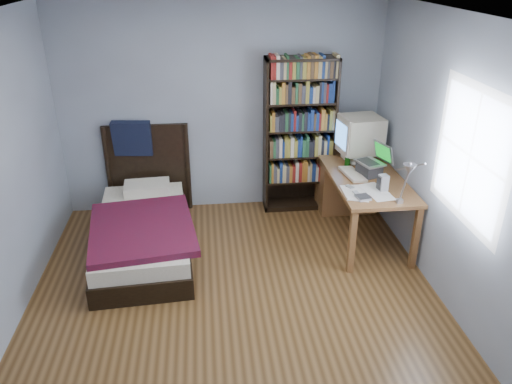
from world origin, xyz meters
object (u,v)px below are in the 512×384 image
(desk, at_px, (351,183))
(speaker, at_px, (383,183))
(soda_can, at_px, (347,162))
(bed, at_px, (144,226))
(crt_monitor, at_px, (359,135))
(bookshelf, at_px, (299,136))
(desk_lamp, at_px, (408,173))
(keyboard, at_px, (353,174))
(laptop, at_px, (371,166))

(desk, bearing_deg, speaker, -86.68)
(soda_can, xyz_separation_m, bed, (-2.29, -0.30, -0.53))
(crt_monitor, relative_size, bed, 0.25)
(bed, bearing_deg, bookshelf, 23.59)
(desk_lamp, relative_size, soda_can, 5.26)
(desk, bearing_deg, keyboard, -106.64)
(desk, bearing_deg, desk_lamp, -89.63)
(desk_lamp, xyz_separation_m, keyboard, (-0.15, 1.05, -0.45))
(laptop, bearing_deg, crt_monitor, 91.13)
(laptop, relative_size, keyboard, 0.90)
(desk, height_order, speaker, speaker)
(bookshelf, bearing_deg, keyboard, -59.27)
(soda_can, xyz_separation_m, bookshelf, (-0.47, 0.50, 0.15))
(bookshelf, height_order, bed, bookshelf)
(desk, distance_m, crt_monitor, 0.61)
(crt_monitor, bearing_deg, bed, -168.45)
(keyboard, bearing_deg, desk_lamp, -89.99)
(soda_can, height_order, bed, bed)
(crt_monitor, relative_size, desk_lamp, 0.90)
(keyboard, bearing_deg, speaker, -73.09)
(desk_lamp, bearing_deg, soda_can, 95.99)
(soda_can, relative_size, bed, 0.05)
(desk, distance_m, desk_lamp, 1.71)
(desk, xyz_separation_m, soda_can, (-0.13, -0.21, 0.37))
(bed, bearing_deg, speaker, -8.59)
(speaker, bearing_deg, bed, 161.38)
(desk, relative_size, bookshelf, 0.87)
(desk_lamp, bearing_deg, laptop, 87.49)
(desk, xyz_separation_m, bookshelf, (-0.59, 0.29, 0.52))
(desk_lamp, bearing_deg, bed, 157.45)
(bed, bearing_deg, desk_lamp, -22.55)
(crt_monitor, height_order, keyboard, crt_monitor)
(desk_lamp, height_order, soda_can, desk_lamp)
(keyboard, relative_size, soda_can, 3.77)
(keyboard, distance_m, speaker, 0.46)
(crt_monitor, relative_size, bookshelf, 0.28)
(laptop, bearing_deg, speaker, -90.62)
(bed, bearing_deg, laptop, 0.77)
(speaker, height_order, soda_can, speaker)
(crt_monitor, bearing_deg, speaker, -89.68)
(laptop, xyz_separation_m, bookshelf, (-0.65, 0.76, 0.10))
(crt_monitor, bearing_deg, soda_can, -130.68)
(laptop, xyz_separation_m, bed, (-2.47, -0.03, -0.58))
(desk, relative_size, keyboard, 3.88)
(desk, height_order, desk_lamp, desk_lamp)
(crt_monitor, bearing_deg, bookshelf, 155.35)
(soda_can, distance_m, bookshelf, 0.70)
(crt_monitor, distance_m, bookshelf, 0.71)
(speaker, bearing_deg, keyboard, 105.10)
(soda_can, relative_size, bookshelf, 0.06)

